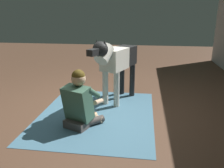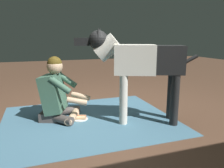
{
  "view_description": "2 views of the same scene",
  "coord_description": "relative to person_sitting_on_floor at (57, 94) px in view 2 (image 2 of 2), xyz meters",
  "views": [
    {
      "loc": [
        3.75,
        0.85,
        1.66
      ],
      "look_at": [
        -0.07,
        0.32,
        0.44
      ],
      "focal_mm": 37.3,
      "sensor_mm": 36.0,
      "label": 1
    },
    {
      "loc": [
        0.89,
        2.93,
        1.12
      ],
      "look_at": [
        -0.05,
        0.2,
        0.5
      ],
      "focal_mm": 35.34,
      "sensor_mm": 36.0,
      "label": 2
    }
  ],
  "objects": [
    {
      "name": "area_rug",
      "position": [
        -0.4,
        0.16,
        -0.35
      ],
      "size": [
        2.27,
        1.87,
        0.01
      ],
      "primitive_type": "cube",
      "color": "#436C82",
      "rests_on": "ground"
    },
    {
      "name": "ground_plane",
      "position": [
        -0.66,
        0.05,
        -0.36
      ],
      "size": [
        16.03,
        16.03,
        0.0
      ],
      "primitive_type": "plane",
      "color": "brown"
    },
    {
      "name": "large_dog",
      "position": [
        -1.02,
        0.42,
        0.44
      ],
      "size": [
        1.48,
        0.72,
        1.23
      ],
      "color": "silver",
      "rests_on": "ground"
    },
    {
      "name": "person_sitting_on_floor",
      "position": [
        0.0,
        0.0,
        0.0
      ],
      "size": [
        0.72,
        0.61,
        0.87
      ],
      "color": "#4C4441",
      "rests_on": "ground"
    },
    {
      "name": "hot_dog_on_plate",
      "position": [
        -0.29,
        0.12,
        -0.33
      ],
      "size": [
        0.22,
        0.22,
        0.06
      ],
      "color": "silver",
      "rests_on": "ground"
    }
  ]
}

